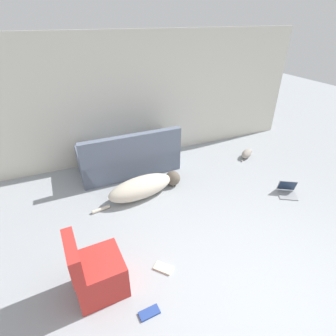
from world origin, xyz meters
The scene contains 9 objects.
ground_plane centered at (0.00, 0.00, 0.00)m, with size 20.00×20.00×0.00m, color #999EA3.
wall_back centered at (0.00, 3.99, 1.28)m, with size 7.37×0.06×2.56m.
couch centered at (-0.52, 3.38, 0.29)m, with size 1.95×0.87×0.91m.
dog centered at (-0.52, 2.46, 0.18)m, with size 1.70×0.65×0.36m.
cat centered at (2.06, 2.93, 0.08)m, with size 0.50×0.37×0.18m.
laptop_open centered at (1.85, 1.50, 0.08)m, with size 0.43×0.43×0.24m.
book_cream centered at (-0.81, 0.87, 0.01)m, with size 0.26×0.26×0.02m.
book_blue centered at (-1.16, 0.39, 0.01)m, with size 0.23×0.13×0.02m.
side_chair centered at (-1.60, 0.90, 0.29)m, with size 0.58×0.55×0.82m.
Camera 1 is at (-1.62, -1.19, 2.79)m, focal length 28.00 mm.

